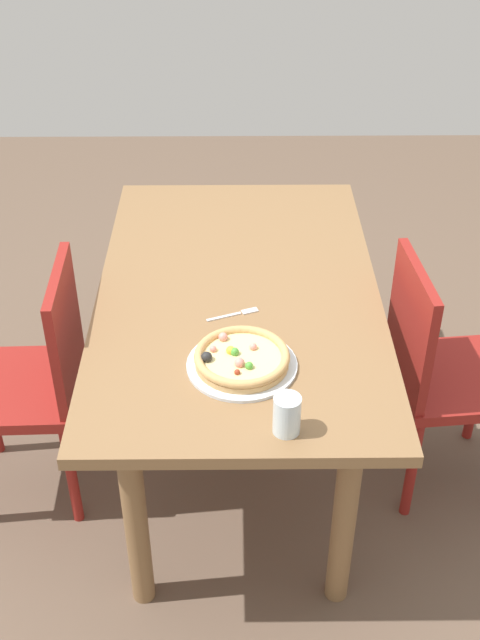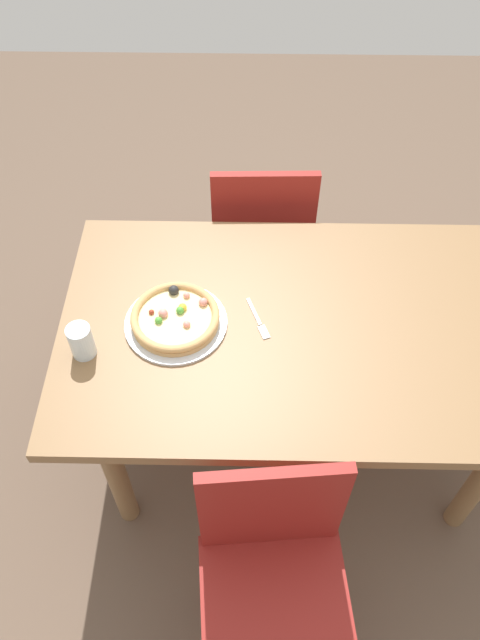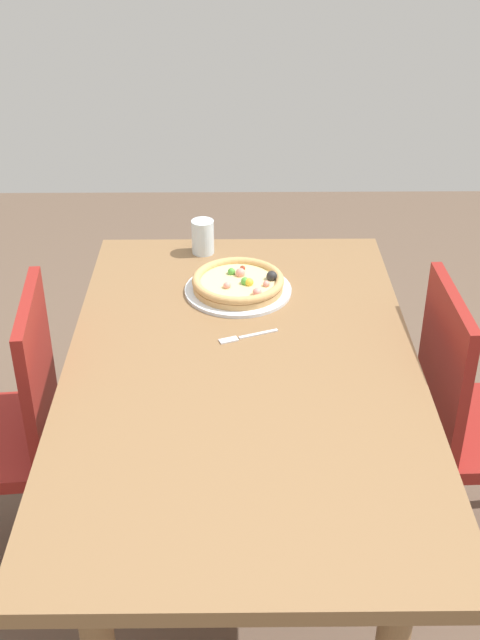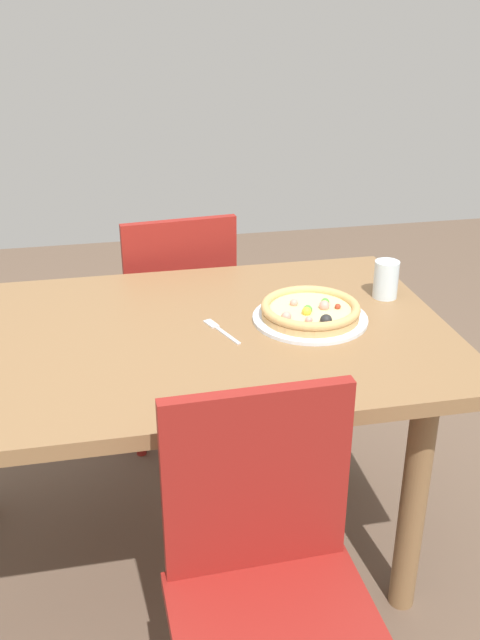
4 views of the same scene
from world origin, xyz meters
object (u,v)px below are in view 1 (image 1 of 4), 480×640
at_px(pizza, 241,358).
at_px(fork, 237,314).
at_px(dining_table, 238,315).
at_px(drinking_glass, 287,415).
at_px(plate, 242,365).
at_px(chair_near, 36,378).
at_px(chair_far, 439,369).

relative_size(pizza, fork, 1.67).
xyz_separation_m(dining_table, drinking_glass, (0.64, 0.12, 0.15)).
bearing_deg(plate, fork, -177.12).
height_order(fork, drinking_glass, drinking_glass).
bearing_deg(fork, plate, -107.84).
bearing_deg(drinking_glass, pizza, -156.71).
bearing_deg(chair_near, drinking_glass, -125.67).
relative_size(chair_near, plate, 2.86).
bearing_deg(fork, drinking_glass, -97.22).
bearing_deg(fork, chair_far, -16.79).
bearing_deg(pizza, fork, -177.48).
bearing_deg(chair_far, plate, -70.98).
distance_m(chair_far, fork, 0.72).
bearing_deg(dining_table, fork, -2.29).
height_order(pizza, fork, pizza).
bearing_deg(plate, chair_near, -111.78).
xyz_separation_m(pizza, fork, (-0.25, -0.01, -0.03)).
relative_size(chair_far, fork, 5.55).
distance_m(plate, pizza, 0.03).
bearing_deg(fork, chair_near, 157.82).
height_order(chair_far, plate, chair_far).
relative_size(chair_far, pizza, 3.32).
bearing_deg(drinking_glass, chair_near, -123.98).
distance_m(pizza, drinking_glass, 0.28).
distance_m(dining_table, fork, 0.17).
relative_size(plate, fork, 1.94).
height_order(chair_near, plate, chair_near).
distance_m(plate, fork, 0.25).
distance_m(chair_far, plate, 0.77).
bearing_deg(chair_near, fork, -93.16).
height_order(chair_near, pizza, chair_near).
height_order(chair_near, chair_far, same).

